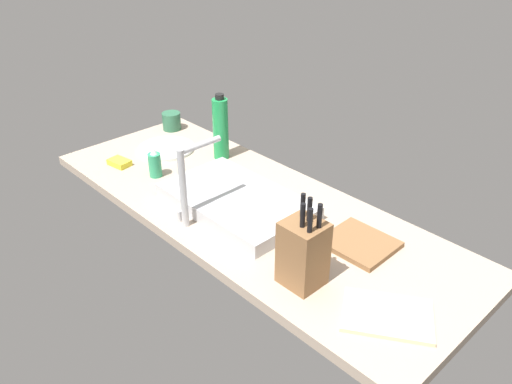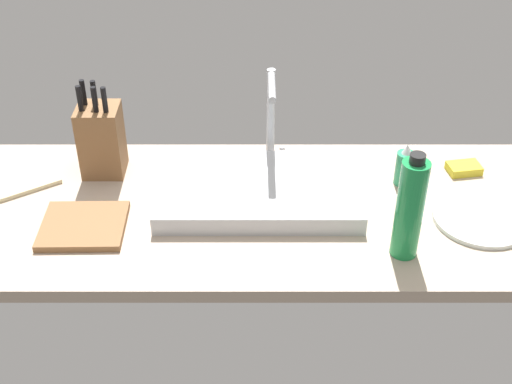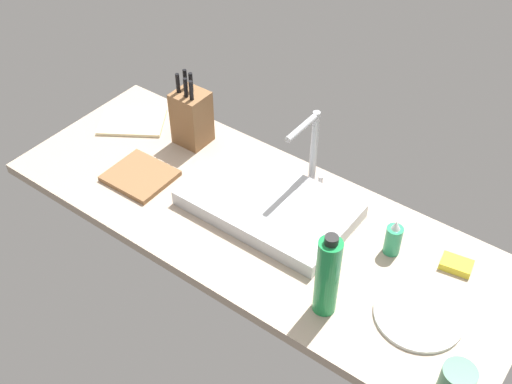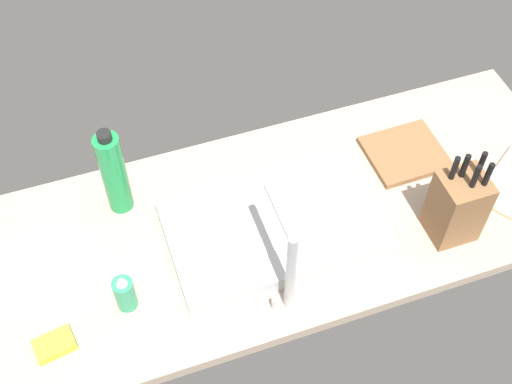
{
  "view_description": "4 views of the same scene",
  "coord_description": "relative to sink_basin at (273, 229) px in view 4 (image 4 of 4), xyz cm",
  "views": [
    {
      "loc": [
        -117.56,
        108.2,
        101.82
      ],
      "look_at": [
        -3.21,
        -0.42,
        10.26
      ],
      "focal_mm": 36.61,
      "sensor_mm": 36.0,
      "label": 1
    },
    {
      "loc": [
        1.29,
        -146.94,
        112.15
      ],
      "look_at": [
        1.33,
        -0.04,
        8.55
      ],
      "focal_mm": 48.76,
      "sensor_mm": 36.0,
      "label": 2
    },
    {
      "loc": [
        85.58,
        -115.23,
        143.01
      ],
      "look_at": [
        -2.37,
        3.25,
        9.64
      ],
      "focal_mm": 44.17,
      "sensor_mm": 36.0,
      "label": 3
    },
    {
      "loc": [
        38.38,
        95.4,
        149.54
      ],
      "look_at": [
        3.53,
        -4.94,
        10.97
      ],
      "focal_mm": 47.79,
      "sensor_mm": 36.0,
      "label": 4
    }
  ],
  "objects": [
    {
      "name": "countertop_slab",
      "position": [
        -1.99,
        -4.18,
        -4.29
      ],
      "size": [
        169.46,
        63.79,
        3.5
      ],
      "primitive_type": "cube",
      "color": "tan",
      "rests_on": "ground"
    },
    {
      "name": "sink_basin",
      "position": [
        0.0,
        0.0,
        0.0
      ],
      "size": [
        53.42,
        32.31,
        5.07
      ],
      "primitive_type": "cube",
      "color": "#B7BABF",
      "rests_on": "countertop_slab"
    },
    {
      "name": "faucet",
      "position": [
        3.55,
        17.81,
        14.58
      ],
      "size": [
        5.5,
        17.07,
        28.24
      ],
      "color": "#B7BABF",
      "rests_on": "countertop_slab"
    },
    {
      "name": "knife_block",
      "position": [
        -43.36,
        13.44,
        7.9
      ],
      "size": [
        11.48,
        10.8,
        27.31
      ],
      "rotation": [
        0.0,
        0.0,
        -0.0
      ],
      "color": "brown",
      "rests_on": "countertop_slab"
    },
    {
      "name": "cutting_board",
      "position": [
        -44.17,
        -13.13,
        -1.64
      ],
      "size": [
        21.24,
        19.17,
        1.8
      ],
      "primitive_type": "cube",
      "rotation": [
        0.0,
        0.0,
        0.02
      ],
      "color": "brown",
      "rests_on": "countertop_slab"
    },
    {
      "name": "soap_bottle",
      "position": [
        39.82,
        7.34,
        2.78
      ],
      "size": [
        5.02,
        5.02,
        12.43
      ],
      "color": "#2D9966",
      "rests_on": "countertop_slab"
    },
    {
      "name": "water_bottle",
      "position": [
        34.79,
        -22.44,
        10.69
      ],
      "size": [
        6.5,
        6.5,
        27.94
      ],
      "color": "#1E8E47",
      "rests_on": "countertop_slab"
    },
    {
      "name": "dinner_plate",
      "position": [
        57.0,
        -9.64,
        -1.94
      ],
      "size": [
        24.38,
        24.38,
        1.2
      ],
      "primitive_type": "cylinder",
      "color": "silver",
      "rests_on": "countertop_slab"
    },
    {
      "name": "dish_sponge",
      "position": [
        58.04,
        12.85,
        -1.34
      ],
      "size": [
        9.88,
        7.42,
        2.4
      ],
      "primitive_type": "cube",
      "rotation": [
        0.0,
        0.0,
        0.17
      ],
      "color": "yellow",
      "rests_on": "countertop_slab"
    }
  ]
}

